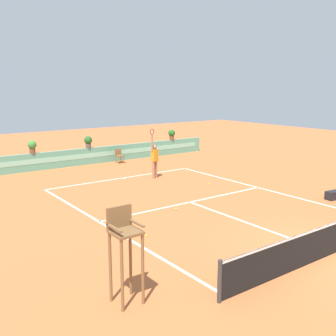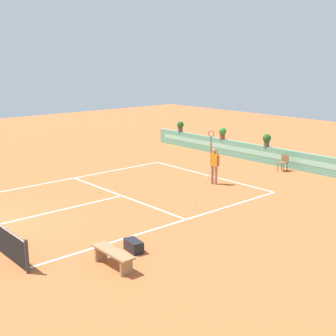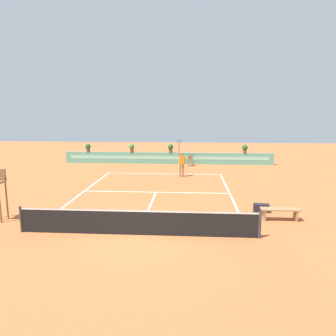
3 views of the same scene
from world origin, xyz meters
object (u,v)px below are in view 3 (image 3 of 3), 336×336
at_px(bench_courtside, 280,212).
at_px(tennis_ball_near_baseline, 136,193).
at_px(ball_kid_chair, 190,160).
at_px(tennis_player, 182,162).
at_px(potted_plant_far_right, 245,148).
at_px(tennis_ball_mid_court, 203,185).
at_px(potted_plant_far_left, 88,147).
at_px(potted_plant_left, 132,147).
at_px(tennis_ball_by_sideline, 82,201).
at_px(gear_bag, 261,208).
at_px(potted_plant_centre, 171,148).

xyz_separation_m(bench_courtside, tennis_ball_near_baseline, (-6.75, 3.90, -0.34)).
xyz_separation_m(ball_kid_chair, tennis_player, (-0.61, -4.77, 0.57)).
distance_m(ball_kid_chair, potted_plant_far_right, 4.75).
bearing_deg(tennis_ball_mid_court, potted_plant_far_left, 140.02).
bearing_deg(potted_plant_left, bench_courtside, -58.43).
relative_size(ball_kid_chair, bench_courtside, 0.53).
bearing_deg(potted_plant_far_left, tennis_ball_by_sideline, -73.97).
distance_m(tennis_player, tennis_ball_by_sideline, 8.28).
bearing_deg(gear_bag, potted_plant_far_left, 132.61).
bearing_deg(potted_plant_far_right, potted_plant_left, 180.00).
xyz_separation_m(tennis_ball_mid_court, tennis_ball_by_sideline, (-6.27, -3.96, 0.00)).
bearing_deg(ball_kid_chair, potted_plant_far_left, 175.32).
bearing_deg(tennis_player, potted_plant_left, 129.10).
bearing_deg(bench_courtside, tennis_player, 116.16).
bearing_deg(potted_plant_centre, tennis_ball_near_baseline, -97.06).
xyz_separation_m(gear_bag, tennis_ball_mid_court, (-2.41, 5.05, -0.15)).
height_order(tennis_ball_by_sideline, potted_plant_centre, potted_plant_centre).
distance_m(potted_plant_far_right, potted_plant_far_left, 13.54).
height_order(ball_kid_chair, tennis_ball_by_sideline, ball_kid_chair).
relative_size(potted_plant_far_right, potted_plant_far_left, 1.00).
bearing_deg(tennis_player, ball_kid_chair, 82.75).
distance_m(tennis_ball_mid_court, potted_plant_centre, 8.66).
xyz_separation_m(tennis_ball_by_sideline, potted_plant_far_left, (-3.49, 12.14, 1.38)).
distance_m(potted_plant_far_left, potted_plant_left, 3.87).
bearing_deg(potted_plant_far_left, potted_plant_far_right, 0.00).
height_order(bench_courtside, potted_plant_far_left, potted_plant_far_left).
bearing_deg(potted_plant_far_left, tennis_ball_mid_court, -39.98).
xyz_separation_m(tennis_player, potted_plant_far_left, (-8.34, 5.51, 0.36)).
distance_m(tennis_ball_near_baseline, tennis_ball_mid_court, 4.44).
bearing_deg(tennis_ball_by_sideline, potted_plant_far_right, 50.35).
distance_m(bench_courtside, potted_plant_far_left, 19.20).
xyz_separation_m(tennis_ball_mid_court, potted_plant_far_right, (3.79, 8.18, 1.38)).
relative_size(ball_kid_chair, potted_plant_left, 1.17).
height_order(ball_kid_chair, tennis_ball_near_baseline, ball_kid_chair).
distance_m(tennis_ball_by_sideline, potted_plant_far_left, 12.70).
distance_m(tennis_ball_by_sideline, potted_plant_far_right, 15.82).
relative_size(tennis_player, tennis_ball_by_sideline, 38.01).
relative_size(tennis_ball_near_baseline, potted_plant_centre, 0.09).
distance_m(gear_bag, tennis_player, 8.66).
height_order(ball_kid_chair, tennis_ball_mid_court, ball_kid_chair).
distance_m(tennis_ball_mid_court, potted_plant_far_right, 9.12).
bearing_deg(tennis_player, potted_plant_far_left, 146.57).
xyz_separation_m(bench_courtside, gear_bag, (-0.53, 1.14, -0.20)).
bearing_deg(potted_plant_centre, ball_kid_chair, -23.21).
bearing_deg(potted_plant_far_right, tennis_player, -133.39).
xyz_separation_m(ball_kid_chair, potted_plant_left, (-5.08, 0.73, 0.93)).
bearing_deg(potted_plant_far_left, potted_plant_centre, 0.00).
bearing_deg(ball_kid_chair, tennis_ball_near_baseline, -107.15).
relative_size(ball_kid_chair, potted_plant_far_right, 1.17).
xyz_separation_m(ball_kid_chair, bench_courtside, (3.75, -13.64, -0.10)).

